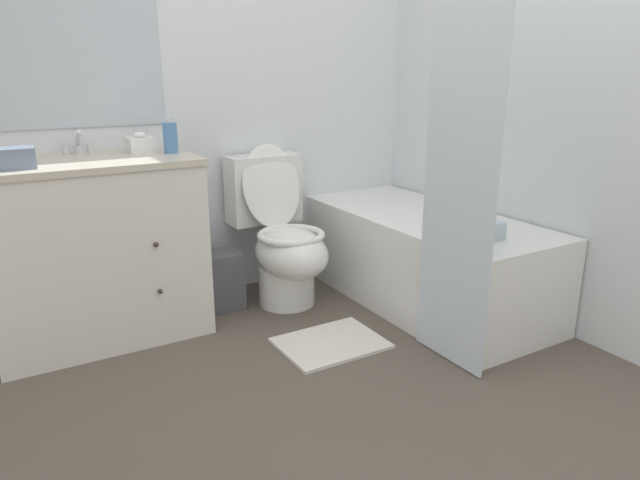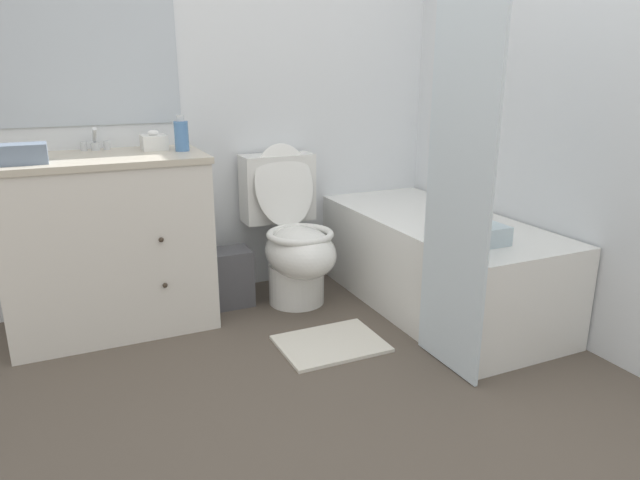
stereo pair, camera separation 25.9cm
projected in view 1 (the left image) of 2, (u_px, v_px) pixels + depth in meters
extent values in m
plane|color=brown|center=(399.00, 435.00, 2.07)|extent=(14.00, 14.00, 0.00)
cube|color=silver|center=(214.00, 73.00, 3.11)|extent=(8.00, 0.05, 2.50)
cube|color=#B2BCC6|center=(61.00, 27.00, 2.66)|extent=(0.91, 0.01, 0.93)
cube|color=silver|center=(499.00, 74.00, 3.02)|extent=(0.05, 2.68, 2.50)
cube|color=silver|center=(97.00, 253.00, 2.74)|extent=(0.95, 0.54, 0.85)
cube|color=beige|center=(86.00, 162.00, 2.61)|extent=(0.97, 0.56, 0.03)
cylinder|color=white|center=(87.00, 171.00, 2.63)|extent=(0.33, 0.33, 0.10)
sphere|color=#382D23|center=(156.00, 245.00, 2.59)|extent=(0.02, 0.02, 0.02)
sphere|color=#382D23|center=(160.00, 291.00, 2.65)|extent=(0.02, 0.02, 0.02)
cylinder|color=silver|center=(78.00, 150.00, 2.77)|extent=(0.04, 0.04, 0.04)
cylinder|color=silver|center=(78.00, 138.00, 2.72)|extent=(0.02, 0.11, 0.09)
cylinder|color=silver|center=(66.00, 150.00, 2.74)|extent=(0.03, 0.03, 0.04)
cylinder|color=silver|center=(90.00, 148.00, 2.80)|extent=(0.03, 0.03, 0.04)
cylinder|color=white|center=(287.00, 284.00, 3.20)|extent=(0.31, 0.31, 0.23)
ellipsoid|color=white|center=(291.00, 253.00, 3.09)|extent=(0.37, 0.50, 0.28)
torus|color=white|center=(291.00, 235.00, 3.07)|extent=(0.37, 0.37, 0.04)
cube|color=white|center=(263.00, 189.00, 3.29)|extent=(0.42, 0.18, 0.39)
ellipsoid|color=white|center=(272.00, 186.00, 3.18)|extent=(0.35, 0.15, 0.46)
cube|color=white|center=(424.00, 259.00, 3.19)|extent=(0.67, 1.50, 0.51)
cube|color=#A8ADAE|center=(426.00, 216.00, 3.12)|extent=(0.55, 1.38, 0.01)
cube|color=silver|center=(462.00, 152.00, 2.34)|extent=(0.01, 0.41, 1.88)
cube|color=#4C4C51|center=(220.00, 281.00, 3.12)|extent=(0.23, 0.19, 0.32)
cube|color=white|center=(141.00, 145.00, 2.82)|extent=(0.12, 0.14, 0.07)
ellipsoid|color=white|center=(140.00, 135.00, 2.81)|extent=(0.06, 0.04, 0.03)
cylinder|color=#4C7AB2|center=(170.00, 138.00, 2.78)|extent=(0.07, 0.07, 0.15)
cylinder|color=silver|center=(169.00, 119.00, 2.75)|extent=(0.04, 0.04, 0.03)
cube|color=slate|center=(4.00, 159.00, 2.33)|extent=(0.23, 0.14, 0.09)
cube|color=silver|center=(467.00, 231.00, 2.66)|extent=(0.30, 0.21, 0.09)
cube|color=silver|center=(331.00, 343.00, 2.74)|extent=(0.49, 0.38, 0.02)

